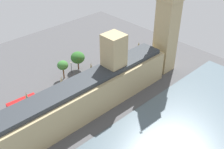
# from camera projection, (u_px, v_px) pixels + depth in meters

# --- Properties ---
(ground_plane) EXTENTS (141.45, 141.45, 0.00)m
(ground_plane) POSITION_uv_depth(u_px,v_px,m) (85.00, 107.00, 101.35)
(ground_plane) COLOR #4C4C4F
(parliament_building) EXTENTS (11.28, 71.45, 25.65)m
(parliament_building) POSITION_uv_depth(u_px,v_px,m) (90.00, 92.00, 96.94)
(parliament_building) COLOR tan
(parliament_building) RESTS_ON ground
(clock_tower) EXTENTS (8.51, 8.51, 58.10)m
(clock_tower) POSITION_uv_depth(u_px,v_px,m) (170.00, 3.00, 107.77)
(clock_tower) COLOR tan
(clock_tower) RESTS_ON ground
(car_yellow_cab_leading) EXTENTS (1.98, 4.30, 1.74)m
(car_yellow_cab_leading) POSITION_uv_depth(u_px,v_px,m) (117.00, 66.00, 124.23)
(car_yellow_cab_leading) COLOR gold
(car_yellow_cab_leading) RESTS_ON ground
(double_decker_bus_midblock) EXTENTS (3.39, 10.67, 4.75)m
(double_decker_bus_midblock) POSITION_uv_depth(u_px,v_px,m) (88.00, 78.00, 112.94)
(double_decker_bus_midblock) COLOR #B20C0F
(double_decker_bus_midblock) RESTS_ON ground
(car_black_corner) EXTENTS (2.25, 4.90, 1.74)m
(car_black_corner) POSITION_uv_depth(u_px,v_px,m) (59.00, 93.00, 107.23)
(car_black_corner) COLOR black
(car_black_corner) RESTS_ON ground
(double_decker_bus_trailing) EXTENTS (3.20, 10.64, 4.75)m
(double_decker_bus_trailing) POSITION_uv_depth(u_px,v_px,m) (22.00, 104.00, 98.66)
(double_decker_bus_trailing) COLOR red
(double_decker_bus_trailing) RESTS_ON ground
(pedestrian_by_river_gate) EXTENTS (0.67, 0.68, 1.63)m
(pedestrian_by_river_gate) POSITION_uv_depth(u_px,v_px,m) (72.00, 97.00, 105.19)
(pedestrian_by_river_gate) COLOR maroon
(pedestrian_by_river_gate) RESTS_ON ground
(pedestrian_far_end) EXTENTS (0.68, 0.60, 1.65)m
(pedestrian_far_end) POSITION_uv_depth(u_px,v_px,m) (11.00, 129.00, 90.78)
(pedestrian_far_end) COLOR #336B60
(pedestrian_far_end) RESTS_ON ground
(plane_tree_near_tower) EXTENTS (4.54, 4.54, 8.34)m
(plane_tree_near_tower) POSITION_uv_depth(u_px,v_px,m) (63.00, 65.00, 114.04)
(plane_tree_near_tower) COLOR brown
(plane_tree_near_tower) RESTS_ON ground
(plane_tree_opposite_hall) EXTENTS (6.08, 6.08, 8.53)m
(plane_tree_opposite_hall) POSITION_uv_depth(u_px,v_px,m) (78.00, 58.00, 120.34)
(plane_tree_opposite_hall) COLOR brown
(plane_tree_opposite_hall) RESTS_ON ground
(street_lamp_under_trees) EXTENTS (0.56, 0.56, 5.84)m
(street_lamp_under_trees) POSITION_uv_depth(u_px,v_px,m) (71.00, 66.00, 118.20)
(street_lamp_under_trees) COLOR black
(street_lamp_under_trees) RESTS_ON ground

